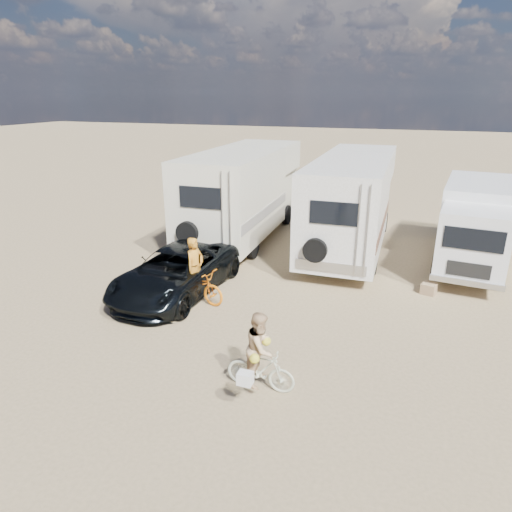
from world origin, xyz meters
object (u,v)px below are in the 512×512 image
(rider_woman, at_px, (260,356))
(bike_man, at_px, (196,285))
(box_truck, at_px, (474,226))
(crate, at_px, (429,289))
(bike_woman, at_px, (260,370))
(rider_man, at_px, (195,273))
(rv_left, at_px, (243,194))
(rv_main, at_px, (352,203))
(dark_suv, at_px, (176,272))
(cooler, at_px, (316,268))

(rider_woman, bearing_deg, bike_man, 43.69)
(box_truck, height_order, crate, box_truck)
(bike_woman, bearing_deg, bike_man, 43.69)
(bike_man, height_order, rider_man, rider_man)
(crate, bearing_deg, box_truck, 66.83)
(rv_left, xyz_separation_m, bike_woman, (4.07, -9.72, -1.36))
(bike_man, distance_m, rider_woman, 4.59)
(rv_main, relative_size, bike_man, 4.53)
(bike_man, xyz_separation_m, rider_man, (0.00, 0.00, 0.37))
(box_truck, height_order, dark_suv, box_truck)
(box_truck, bearing_deg, bike_man, -136.43)
(dark_suv, distance_m, crate, 7.67)
(bike_woman, bearing_deg, rider_woman, -89.29)
(box_truck, xyz_separation_m, rider_woman, (-4.66, -9.27, -0.62))
(rv_left, relative_size, dark_suv, 1.64)
(dark_suv, bearing_deg, rider_woman, -39.85)
(bike_woman, distance_m, rider_man, 4.60)
(bike_woman, bearing_deg, crate, -27.72)
(bike_woman, distance_m, rider_woman, 0.34)
(rv_main, distance_m, rider_man, 7.38)
(rv_left, height_order, bike_woman, rv_left)
(bike_man, height_order, crate, bike_man)
(dark_suv, height_order, rider_man, rider_man)
(dark_suv, distance_m, rider_man, 0.88)
(rv_main, xyz_separation_m, box_truck, (4.30, -0.52, -0.35))
(dark_suv, relative_size, rider_man, 2.84)
(rv_main, height_order, crate, rv_main)
(bike_woman, xyz_separation_m, cooler, (-0.26, 6.62, -0.24))
(bike_woman, distance_m, cooler, 6.63)
(rv_main, distance_m, crate, 4.96)
(rider_woman, bearing_deg, box_truck, -25.99)
(dark_suv, relative_size, rider_woman, 3.20)
(crate, bearing_deg, cooler, 172.23)
(rider_man, bearing_deg, rv_left, 21.27)
(box_truck, bearing_deg, rider_man, -136.43)
(rider_man, relative_size, crate, 4.29)
(rv_left, xyz_separation_m, crate, (7.38, -3.59, -1.64))
(dark_suv, height_order, bike_man, dark_suv)
(rv_left, bearing_deg, rv_main, -0.01)
(dark_suv, bearing_deg, bike_woman, -39.85)
(rider_man, bearing_deg, crate, -53.78)
(rv_main, distance_m, bike_woman, 9.89)
(rv_main, relative_size, box_truck, 1.36)
(rv_left, xyz_separation_m, rider_man, (0.94, -6.37, -0.93))
(box_truck, xyz_separation_m, cooler, (-4.92, -2.65, -1.21))
(rider_man, xyz_separation_m, rider_woman, (3.12, -3.35, -0.10))
(cooler, bearing_deg, rv_left, 149.65)
(bike_woman, xyz_separation_m, rider_woman, (0.00, 0.00, 0.34))
(box_truck, height_order, rider_man, box_truck)
(rv_left, relative_size, cooler, 16.67)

